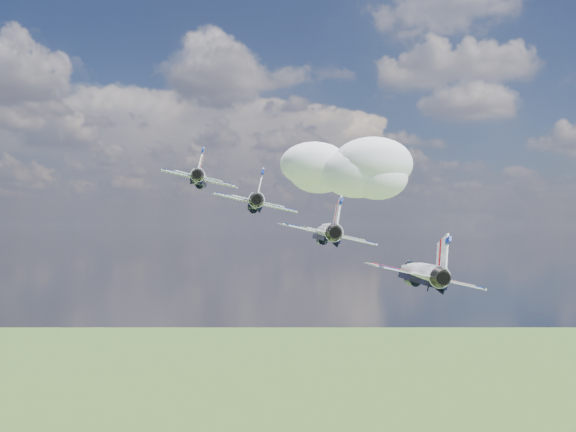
# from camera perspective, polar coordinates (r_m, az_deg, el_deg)

# --- Properties ---
(cloud_far) EXTENTS (60.00, 47.14, 23.57)m
(cloud_far) POSITION_cam_1_polar(r_m,az_deg,el_deg) (318.24, 4.48, 3.92)
(cloud_far) COLOR white
(jet_0) EXTENTS (13.13, 16.37, 6.40)m
(jet_0) POSITION_cam_1_polar(r_m,az_deg,el_deg) (89.49, -7.79, 3.32)
(jet_0) COLOR white
(jet_1) EXTENTS (13.13, 16.37, 6.40)m
(jet_1) POSITION_cam_1_polar(r_m,az_deg,el_deg) (78.87, -2.94, 1.25)
(jet_1) COLOR white
(jet_2) EXTENTS (13.13, 16.37, 6.40)m
(jet_2) POSITION_cam_1_polar(r_m,az_deg,el_deg) (69.13, 3.35, -1.43)
(jet_2) COLOR white
(jet_3) EXTENTS (13.13, 16.37, 6.40)m
(jet_3) POSITION_cam_1_polar(r_m,az_deg,el_deg) (60.67, 11.56, -4.90)
(jet_3) COLOR white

